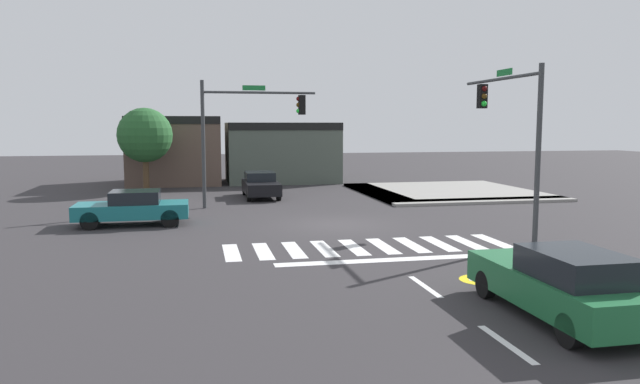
{
  "coord_description": "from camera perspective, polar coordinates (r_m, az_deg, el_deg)",
  "views": [
    {
      "loc": [
        -5.52,
        -23.19,
        4.01
      ],
      "look_at": [
        -0.3,
        1.95,
        1.12
      ],
      "focal_mm": 33.54,
      "sensor_mm": 36.0,
      "label": 1
    }
  ],
  "objects": [
    {
      "name": "crosswalk_near",
      "position": [
        19.9,
        4.65,
        -5.21
      ],
      "size": [
        9.48,
        2.63,
        0.01
      ],
      "color": "silver",
      "rests_on": "ground_plane"
    },
    {
      "name": "car_green",
      "position": [
        13.38,
        21.96,
        -8.1
      ],
      "size": [
        1.73,
        4.72,
        1.53
      ],
      "rotation": [
        0.0,
        0.0,
        1.57
      ],
      "color": "#1E6638",
      "rests_on": "ground_plane"
    },
    {
      "name": "storefront_row",
      "position": [
        42.25,
        -8.8,
        3.9
      ],
      "size": [
        14.2,
        6.54,
        4.57
      ],
      "color": "brown",
      "rests_on": "ground_plane"
    },
    {
      "name": "roadside_tree",
      "position": [
        37.32,
        -16.37,
        5.2
      ],
      "size": [
        3.26,
        3.26,
        5.03
      ],
      "color": "#4C3823",
      "rests_on": "ground_plane"
    },
    {
      "name": "car_teal",
      "position": [
        25.1,
        -17.42,
        -1.42
      ],
      "size": [
        4.4,
        1.91,
        1.39
      ],
      "color": "#196B70",
      "rests_on": "ground_plane"
    },
    {
      "name": "curb_corner_northeast",
      "position": [
        35.71,
        11.45,
        -0.03
      ],
      "size": [
        10.0,
        10.6,
        0.15
      ],
      "color": "gray",
      "rests_on": "ground_plane"
    },
    {
      "name": "bike_detector_marking",
      "position": [
        16.26,
        15.19,
        -8.08
      ],
      "size": [
        1.18,
        1.18,
        0.01
      ],
      "color": "yellow",
      "rests_on": "ground_plane"
    },
    {
      "name": "traffic_signal_southeast",
      "position": [
        22.87,
        17.76,
        6.73
      ],
      "size": [
        0.32,
        5.52,
        6.05
      ],
      "rotation": [
        0.0,
        0.0,
        1.57
      ],
      "color": "#383A3D",
      "rests_on": "ground_plane"
    },
    {
      "name": "ground_plane",
      "position": [
        24.18,
        1.64,
        -3.13
      ],
      "size": [
        120.0,
        120.0,
        0.0
      ],
      "primitive_type": "plane",
      "color": "#302D30"
    },
    {
      "name": "lane_markings",
      "position": [
        14.11,
        17.37,
        -10.38
      ],
      "size": [
        6.8,
        18.75,
        0.01
      ],
      "color": "white",
      "rests_on": "ground_plane"
    },
    {
      "name": "traffic_signal_northwest",
      "position": [
        29.23,
        -7.08,
        6.72
      ],
      "size": [
        5.54,
        0.32,
        6.11
      ],
      "color": "#383A3D",
      "rests_on": "ground_plane"
    },
    {
      "name": "car_black",
      "position": [
        33.27,
        -5.69,
        0.7
      ],
      "size": [
        1.79,
        4.26,
        1.39
      ],
      "rotation": [
        0.0,
        0.0,
        -1.57
      ],
      "color": "black",
      "rests_on": "ground_plane"
    }
  ]
}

